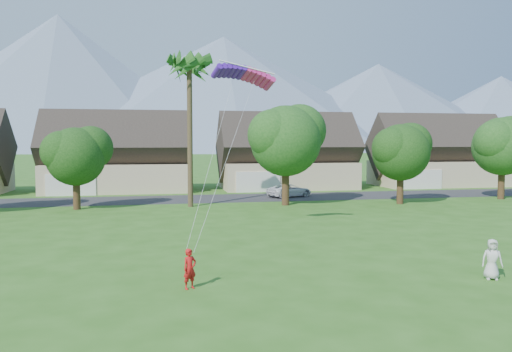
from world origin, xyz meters
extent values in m
plane|color=#2D6019|center=(0.00, 0.00, 0.00)|extent=(500.00, 500.00, 0.00)
cube|color=#2D2D30|center=(0.00, 34.00, 0.01)|extent=(90.00, 7.00, 0.01)
imported|color=red|center=(-3.39, 5.25, 0.75)|extent=(0.65, 0.58, 1.49)
imported|color=silver|center=(8.37, 4.29, 0.80)|extent=(0.91, 0.75, 1.60)
imported|color=white|center=(7.94, 34.00, 0.63)|extent=(4.97, 3.70, 1.25)
cone|color=slate|center=(-55.00, 260.00, 35.00)|extent=(190.00, 190.00, 70.00)
cone|color=slate|center=(30.00, 260.00, 31.00)|extent=(240.00, 240.00, 62.00)
cone|color=slate|center=(120.00, 260.00, 25.00)|extent=(200.00, 200.00, 50.00)
cone|color=slate|center=(200.00, 260.00, 22.50)|extent=(180.00, 180.00, 45.00)
cube|color=beige|center=(-9.00, 43.00, 1.50)|extent=(15.00, 8.00, 3.00)
cube|color=#382D28|center=(-9.00, 43.00, 4.79)|extent=(15.75, 8.15, 8.15)
cube|color=silver|center=(-13.20, 38.94, 1.10)|extent=(4.80, 0.12, 2.20)
cube|color=beige|center=(10.00, 43.00, 1.50)|extent=(15.00, 8.00, 3.00)
cube|color=#382D28|center=(10.00, 43.00, 4.79)|extent=(15.75, 8.15, 8.15)
cube|color=silver|center=(5.80, 38.94, 1.10)|extent=(4.80, 0.12, 2.20)
cube|color=beige|center=(29.00, 43.00, 1.50)|extent=(15.00, 8.00, 3.00)
cube|color=#382D28|center=(29.00, 43.00, 4.79)|extent=(15.75, 8.15, 8.15)
cube|color=silver|center=(24.80, 38.94, 1.10)|extent=(4.80, 0.12, 2.20)
cylinder|color=#47301C|center=(-11.00, 28.50, 1.09)|extent=(0.56, 0.56, 2.18)
sphere|color=#214916|center=(-11.00, 28.50, 4.22)|extent=(4.62, 4.62, 4.62)
cylinder|color=#47301C|center=(6.00, 28.00, 1.41)|extent=(0.62, 0.62, 2.82)
sphere|color=#214916|center=(6.00, 28.00, 5.46)|extent=(5.98, 5.98, 5.98)
cylinder|color=#47301C|center=(16.00, 27.00, 1.15)|extent=(0.58, 0.58, 2.30)
sphere|color=#214916|center=(16.00, 27.00, 4.46)|extent=(4.90, 4.90, 4.90)
cylinder|color=#47301C|center=(27.00, 28.50, 1.28)|extent=(0.60, 0.60, 2.56)
sphere|color=#214916|center=(27.00, 28.50, 4.96)|extent=(5.44, 5.44, 5.44)
cylinder|color=#4C3D26|center=(-2.00, 28.50, 6.00)|extent=(0.44, 0.44, 12.00)
sphere|color=#286021|center=(-2.00, 28.50, 12.30)|extent=(3.00, 3.00, 3.00)
cube|color=#4D17AC|center=(-0.66, 14.71, 9.21)|extent=(1.89, 1.33, 0.50)
cube|color=#D5287E|center=(1.06, 14.71, 9.21)|extent=(1.89, 1.33, 0.50)
camera|label=1|loc=(-4.39, -12.93, 5.43)|focal=35.00mm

